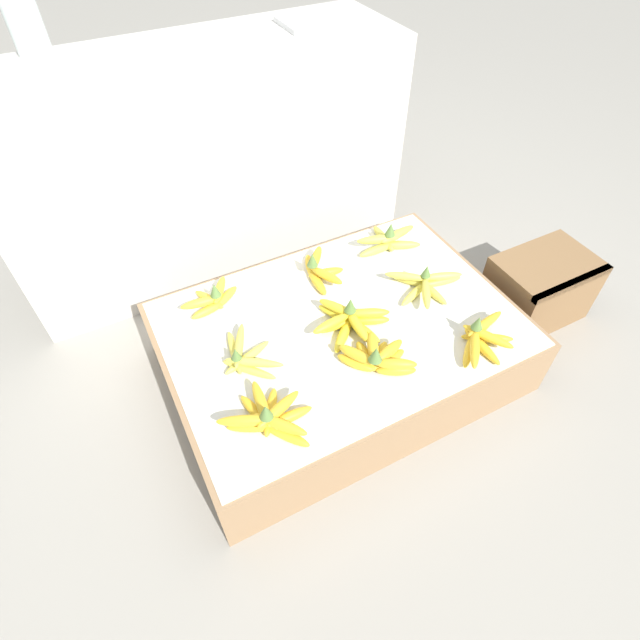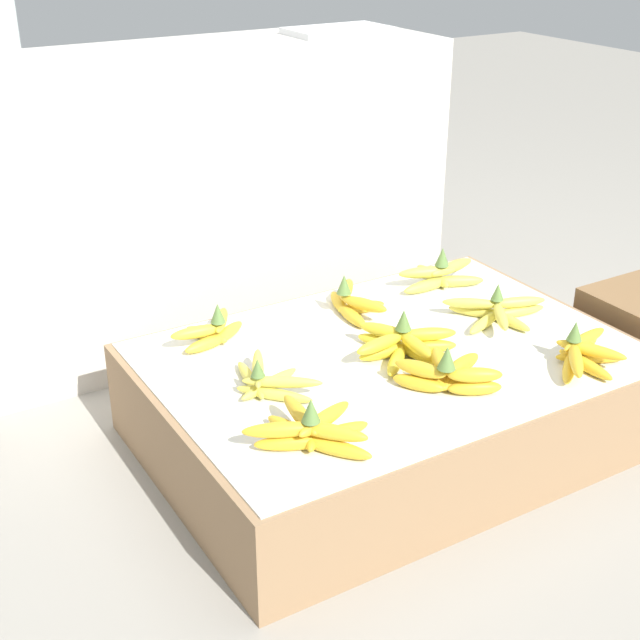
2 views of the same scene
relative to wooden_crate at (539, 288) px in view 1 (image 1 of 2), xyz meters
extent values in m
plane|color=gray|center=(-0.77, 0.10, -0.12)|extent=(10.00, 10.00, 0.00)
cube|color=#997551|center=(-0.77, 0.10, -0.01)|extent=(1.09, 0.76, 0.22)
cube|color=silver|center=(-0.77, 0.10, 0.10)|extent=(1.05, 0.74, 0.00)
cube|color=beige|center=(-0.90, 0.90, 0.28)|extent=(1.45, 0.44, 0.80)
cube|color=olive|center=(0.00, 0.00, 0.00)|extent=(0.34, 0.24, 0.25)
cube|color=brown|center=(0.00, -0.11, 0.11)|extent=(0.34, 0.02, 0.02)
ellipsoid|color=gold|center=(-1.09, -0.17, 0.12)|extent=(0.11, 0.14, 0.03)
ellipsoid|color=gold|center=(-1.07, -0.14, 0.12)|extent=(0.15, 0.03, 0.03)
ellipsoid|color=gold|center=(-1.09, -0.10, 0.12)|extent=(0.10, 0.14, 0.03)
ellipsoid|color=gold|center=(-1.13, -0.09, 0.12)|extent=(0.06, 0.15, 0.03)
ellipsoid|color=gold|center=(-1.15, -0.12, 0.12)|extent=(0.15, 0.09, 0.03)
ellipsoid|color=gold|center=(-1.09, -0.16, 0.15)|extent=(0.12, 0.13, 0.03)
ellipsoid|color=gold|center=(-1.08, -0.12, 0.15)|extent=(0.15, 0.08, 0.03)
ellipsoid|color=gold|center=(-1.11, -0.08, 0.15)|extent=(0.05, 0.15, 0.03)
ellipsoid|color=gold|center=(-1.17, -0.11, 0.15)|extent=(0.15, 0.09, 0.03)
cone|color=#5B7F3D|center=(-1.12, -0.14, 0.19)|extent=(0.04, 0.04, 0.05)
ellipsoid|color=gold|center=(-0.73, -0.14, 0.12)|extent=(0.12, 0.08, 0.03)
ellipsoid|color=gold|center=(-0.72, -0.10, 0.12)|extent=(0.12, 0.05, 0.03)
ellipsoid|color=gold|center=(-0.74, -0.07, 0.12)|extent=(0.11, 0.10, 0.03)
ellipsoid|color=gold|center=(-0.78, -0.06, 0.12)|extent=(0.04, 0.12, 0.03)
ellipsoid|color=gold|center=(-0.81, -0.06, 0.12)|extent=(0.09, 0.11, 0.03)
ellipsoid|color=gold|center=(-0.73, -0.14, 0.15)|extent=(0.11, 0.08, 0.03)
ellipsoid|color=gold|center=(-0.72, -0.09, 0.15)|extent=(0.12, 0.06, 0.03)
ellipsoid|color=gold|center=(-0.75, -0.06, 0.15)|extent=(0.08, 0.12, 0.03)
ellipsoid|color=gold|center=(-0.81, -0.06, 0.15)|extent=(0.08, 0.11, 0.03)
cone|color=#5B7F3D|center=(-0.78, -0.11, 0.19)|extent=(0.04, 0.04, 0.05)
ellipsoid|color=gold|center=(-0.49, -0.17, 0.12)|extent=(0.14, 0.12, 0.03)
ellipsoid|color=gold|center=(-0.45, -0.18, 0.12)|extent=(0.03, 0.15, 0.03)
ellipsoid|color=gold|center=(-0.42, -0.16, 0.12)|extent=(0.15, 0.11, 0.03)
ellipsoid|color=gold|center=(-0.41, -0.13, 0.12)|extent=(0.16, 0.08, 0.03)
ellipsoid|color=gold|center=(-0.49, -0.19, 0.15)|extent=(0.12, 0.14, 0.03)
ellipsoid|color=gold|center=(-0.43, -0.18, 0.15)|extent=(0.10, 0.15, 0.03)
ellipsoid|color=gold|center=(-0.41, -0.13, 0.15)|extent=(0.16, 0.06, 0.03)
cone|color=#5B7F3D|center=(-0.45, -0.14, 0.18)|extent=(0.03, 0.03, 0.05)
ellipsoid|color=#DBCC4C|center=(-1.09, 0.06, 0.12)|extent=(0.13, 0.14, 0.02)
ellipsoid|color=#DBCC4C|center=(-1.08, 0.10, 0.12)|extent=(0.17, 0.08, 0.02)
ellipsoid|color=#DBCC4C|center=(-1.11, 0.14, 0.12)|extent=(0.05, 0.17, 0.02)
ellipsoid|color=#DBCC4C|center=(-1.07, 0.06, 0.14)|extent=(0.15, 0.11, 0.02)
ellipsoid|color=#DBCC4C|center=(-1.09, 0.13, 0.14)|extent=(0.10, 0.16, 0.02)
cone|color=#5B7F3D|center=(-1.11, 0.08, 0.17)|extent=(0.03, 0.03, 0.04)
ellipsoid|color=yellow|center=(-0.77, 0.13, 0.12)|extent=(0.09, 0.13, 0.03)
ellipsoid|color=yellow|center=(-0.79, 0.09, 0.12)|extent=(0.13, 0.04, 0.03)
ellipsoid|color=yellow|center=(-0.80, 0.04, 0.12)|extent=(0.12, 0.11, 0.03)
ellipsoid|color=yellow|center=(-0.73, 0.03, 0.12)|extent=(0.07, 0.13, 0.03)
ellipsoid|color=yellow|center=(-0.69, 0.06, 0.12)|extent=(0.13, 0.08, 0.03)
ellipsoid|color=yellow|center=(-0.77, 0.13, 0.15)|extent=(0.09, 0.13, 0.03)
ellipsoid|color=yellow|center=(-0.82, 0.08, 0.15)|extent=(0.13, 0.05, 0.03)
ellipsoid|color=yellow|center=(-0.75, 0.03, 0.15)|extent=(0.04, 0.13, 0.03)
ellipsoid|color=yellow|center=(-0.70, 0.06, 0.15)|extent=(0.13, 0.08, 0.03)
cone|color=#5B7F3D|center=(-0.75, 0.09, 0.19)|extent=(0.04, 0.04, 0.05)
ellipsoid|color=#DBCC4C|center=(-0.48, 0.15, 0.12)|extent=(0.11, 0.13, 0.03)
ellipsoid|color=#DBCC4C|center=(-0.50, 0.10, 0.12)|extent=(0.14, 0.08, 0.03)
ellipsoid|color=#DBCC4C|center=(-0.44, 0.08, 0.12)|extent=(0.04, 0.15, 0.03)
ellipsoid|color=#DBCC4C|center=(-0.39, 0.10, 0.12)|extent=(0.15, 0.05, 0.03)
ellipsoid|color=#DBCC4C|center=(-0.49, 0.15, 0.14)|extent=(0.13, 0.11, 0.03)
ellipsoid|color=#DBCC4C|center=(-0.48, 0.06, 0.14)|extent=(0.10, 0.14, 0.03)
ellipsoid|color=#DBCC4C|center=(-0.39, 0.10, 0.14)|extent=(0.14, 0.07, 0.03)
cone|color=#5B7F3D|center=(-0.45, 0.12, 0.18)|extent=(0.03, 0.03, 0.04)
ellipsoid|color=gold|center=(-1.05, 0.36, 0.12)|extent=(0.12, 0.09, 0.03)
ellipsoid|color=gold|center=(-1.10, 0.38, 0.12)|extent=(0.08, 0.12, 0.03)
ellipsoid|color=gold|center=(-1.12, 0.33, 0.12)|extent=(0.13, 0.05, 0.03)
ellipsoid|color=gold|center=(-1.06, 0.37, 0.15)|extent=(0.09, 0.12, 0.03)
ellipsoid|color=gold|center=(-1.14, 0.35, 0.15)|extent=(0.12, 0.04, 0.03)
cone|color=#5B7F3D|center=(-1.08, 0.34, 0.18)|extent=(0.03, 0.03, 0.05)
ellipsoid|color=gold|center=(-0.76, 0.28, 0.12)|extent=(0.04, 0.12, 0.03)
ellipsoid|color=gold|center=(-0.71, 0.32, 0.12)|extent=(0.13, 0.05, 0.03)
ellipsoid|color=gold|center=(-0.74, 0.37, 0.12)|extent=(0.06, 0.13, 0.03)
ellipsoid|color=gold|center=(-0.73, 0.27, 0.15)|extent=(0.08, 0.12, 0.03)
ellipsoid|color=gold|center=(-0.72, 0.37, 0.15)|extent=(0.10, 0.11, 0.03)
cone|color=#5B7F3D|center=(-0.75, 0.32, 0.19)|extent=(0.04, 0.04, 0.05)
ellipsoid|color=gold|center=(-0.41, 0.32, 0.12)|extent=(0.15, 0.09, 0.03)
ellipsoid|color=gold|center=(-0.44, 0.38, 0.12)|extent=(0.05, 0.16, 0.03)
ellipsoid|color=gold|center=(-0.48, 0.34, 0.12)|extent=(0.15, 0.04, 0.03)
ellipsoid|color=gold|center=(-0.40, 0.35, 0.15)|extent=(0.16, 0.06, 0.03)
ellipsoid|color=gold|center=(-0.48, 0.35, 0.15)|extent=(0.16, 0.08, 0.03)
cone|color=#5B7F3D|center=(-0.44, 0.34, 0.19)|extent=(0.04, 0.04, 0.05)
cylinder|color=silver|center=(-1.32, 1.06, 0.76)|extent=(0.10, 0.10, 0.17)
cube|color=white|center=(-0.40, 0.92, 0.69)|extent=(0.30, 0.17, 0.02)
camera|label=1|loc=(-1.31, -0.79, 1.25)|focal=28.00mm
camera|label=2|loc=(-1.82, -1.34, 1.04)|focal=50.00mm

